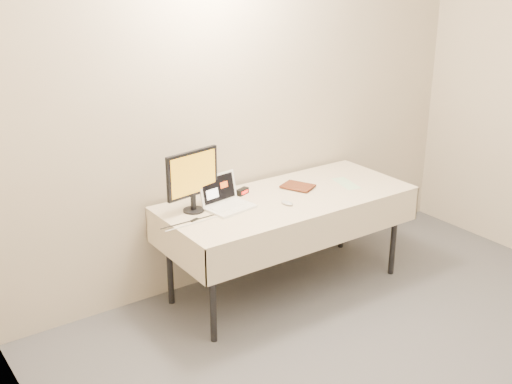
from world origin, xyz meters
TOP-DOWN VIEW (x-y plane):
  - back_wall at (0.00, 2.50)m, footprint 4.00×0.10m
  - table at (0.00, 2.05)m, footprint 1.86×0.81m
  - laptop at (-0.47, 2.14)m, footprint 0.35×0.31m
  - monitor at (-0.69, 2.20)m, footprint 0.41×0.17m
  - book at (0.10, 2.11)m, footprint 0.16×0.09m
  - alarm_clock at (-0.24, 2.27)m, footprint 0.11×0.08m
  - clicker at (-0.10, 1.93)m, footprint 0.07×0.11m
  - paper_form at (0.54, 2.01)m, footprint 0.17×0.30m
  - usb_dongle at (-0.77, 2.05)m, footprint 0.06×0.03m

SIDE VIEW (x-z plane):
  - table at x=0.00m, z-range 0.31..1.05m
  - paper_form at x=0.54m, z-range 0.74..0.74m
  - usb_dongle at x=-0.77m, z-range 0.74..0.75m
  - clicker at x=-0.10m, z-range 0.74..0.76m
  - alarm_clock at x=-0.24m, z-range 0.74..0.78m
  - laptop at x=-0.47m, z-range 0.68..0.90m
  - book at x=0.10m, z-range 0.74..0.97m
  - monitor at x=-0.69m, z-range 0.77..1.20m
  - back_wall at x=0.00m, z-range 0.00..2.70m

